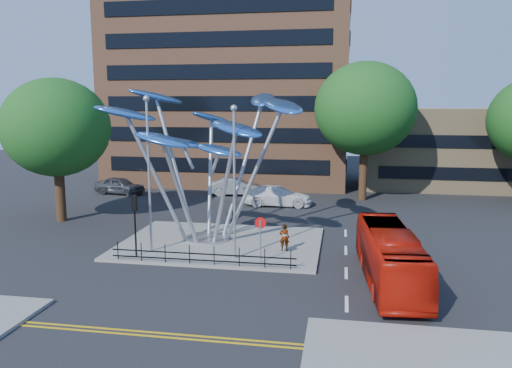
% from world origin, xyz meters
% --- Properties ---
extents(ground, '(120.00, 120.00, 0.00)m').
position_xyz_m(ground, '(0.00, 0.00, 0.00)').
color(ground, black).
rests_on(ground, ground).
extents(traffic_island, '(12.00, 9.00, 0.15)m').
position_xyz_m(traffic_island, '(-1.00, 6.00, 0.07)').
color(traffic_island, slate).
rests_on(traffic_island, ground).
extents(double_yellow_near, '(40.00, 0.12, 0.01)m').
position_xyz_m(double_yellow_near, '(0.00, -6.00, 0.01)').
color(double_yellow_near, gold).
rests_on(double_yellow_near, ground).
extents(double_yellow_far, '(40.00, 0.12, 0.01)m').
position_xyz_m(double_yellow_far, '(0.00, -6.30, 0.01)').
color(double_yellow_far, gold).
rests_on(double_yellow_far, ground).
extents(brick_tower, '(25.00, 15.00, 30.00)m').
position_xyz_m(brick_tower, '(-6.00, 32.00, 15.00)').
color(brick_tower, '#905C3E').
rests_on(brick_tower, ground).
extents(low_building_near, '(15.00, 8.00, 8.00)m').
position_xyz_m(low_building_near, '(16.00, 30.00, 4.00)').
color(low_building_near, tan).
rests_on(low_building_near, ground).
extents(tree_right, '(8.80, 8.80, 12.11)m').
position_xyz_m(tree_right, '(8.00, 22.00, 8.04)').
color(tree_right, black).
rests_on(tree_right, ground).
extents(tree_left, '(7.60, 7.60, 10.32)m').
position_xyz_m(tree_left, '(-14.00, 10.00, 6.79)').
color(tree_left, black).
rests_on(tree_left, ground).
extents(leaf_sculpture, '(12.72, 9.54, 9.51)m').
position_xyz_m(leaf_sculpture, '(-2.07, 6.68, 6.87)').
color(leaf_sculpture, '#9EA0A5').
rests_on(leaf_sculpture, traffic_island).
extents(street_lamp_left, '(0.36, 0.36, 8.80)m').
position_xyz_m(street_lamp_left, '(-4.50, 3.50, 5.36)').
color(street_lamp_left, '#9EA0A5').
rests_on(street_lamp_left, traffic_island).
extents(street_lamp_right, '(0.36, 0.36, 8.30)m').
position_xyz_m(street_lamp_right, '(0.50, 3.00, 5.09)').
color(street_lamp_right, '#9EA0A5').
rests_on(street_lamp_right, traffic_island).
extents(traffic_light_island, '(0.28, 0.18, 3.42)m').
position_xyz_m(traffic_light_island, '(-5.00, 2.50, 2.61)').
color(traffic_light_island, black).
rests_on(traffic_light_island, traffic_island).
extents(no_entry_sign_island, '(0.60, 0.10, 2.45)m').
position_xyz_m(no_entry_sign_island, '(2.00, 2.52, 1.82)').
color(no_entry_sign_island, '#9EA0A5').
rests_on(no_entry_sign_island, traffic_island).
extents(pedestrian_railing_front, '(10.00, 0.06, 1.00)m').
position_xyz_m(pedestrian_railing_front, '(-1.00, 1.70, 0.55)').
color(pedestrian_railing_front, black).
rests_on(pedestrian_railing_front, traffic_island).
extents(red_bus, '(2.90, 9.56, 2.62)m').
position_xyz_m(red_bus, '(8.50, 1.03, 1.31)').
color(red_bus, '#B61508').
rests_on(red_bus, ground).
extents(pedestrian, '(0.62, 0.46, 1.56)m').
position_xyz_m(pedestrian, '(3.00, 4.84, 0.93)').
color(pedestrian, gray).
rests_on(pedestrian, traffic_island).
extents(parked_car_left, '(5.00, 2.63, 1.62)m').
position_xyz_m(parked_car_left, '(-14.57, 21.02, 0.81)').
color(parked_car_left, '#3E4146').
rests_on(parked_car_left, ground).
extents(parked_car_mid, '(5.06, 2.42, 1.60)m').
position_xyz_m(parked_car_mid, '(-3.61, 22.25, 0.80)').
color(parked_car_mid, '#ABAEB3').
rests_on(parked_car_mid, ground).
extents(parked_car_right, '(5.80, 2.57, 1.65)m').
position_xyz_m(parked_car_right, '(0.89, 18.17, 0.83)').
color(parked_car_right, white).
rests_on(parked_car_right, ground).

